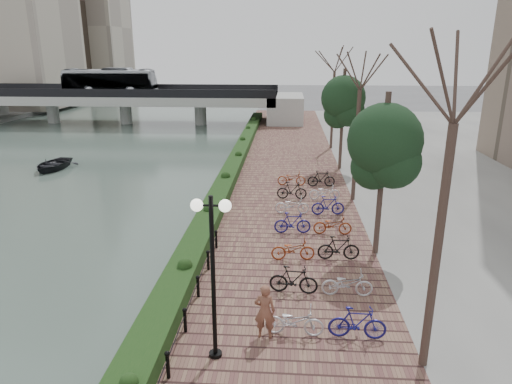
{
  "coord_description": "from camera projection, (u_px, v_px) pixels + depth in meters",
  "views": [
    {
      "loc": [
        4.29,
        -8.48,
        8.47
      ],
      "look_at": [
        2.85,
        12.19,
        2.0
      ],
      "focal_mm": 32.0,
      "sensor_mm": 36.0,
      "label": 1
    }
  ],
  "objects": [
    {
      "name": "river_water",
      "position": [
        40.0,
        163.0,
        35.68
      ],
      "size": [
        30.0,
        130.0,
        0.02
      ],
      "primitive_type": "cube",
      "color": "#4A5C52",
      "rests_on": "ground"
    },
    {
      "name": "promenade",
      "position": [
        281.0,
        194.0,
        27.21
      ],
      "size": [
        8.0,
        75.0,
        0.5
      ],
      "primitive_type": "cube",
      "color": "brown",
      "rests_on": "ground"
    },
    {
      "name": "hedge",
      "position": [
        230.0,
        173.0,
        29.65
      ],
      "size": [
        1.1,
        56.0,
        0.6
      ],
      "primitive_type": "cube",
      "color": "#153413",
      "rests_on": "promenade"
    },
    {
      "name": "chain_fence",
      "position": [
        177.0,
        342.0,
        12.44
      ],
      "size": [
        0.1,
        14.1,
        0.7
      ],
      "color": "black",
      "rests_on": "promenade"
    },
    {
      "name": "lamppost",
      "position": [
        212.0,
        243.0,
        11.44
      ],
      "size": [
        1.02,
        0.32,
        4.58
      ],
      "color": "black",
      "rests_on": "promenade"
    },
    {
      "name": "pedestrian",
      "position": [
        265.0,
        311.0,
        13.01
      ],
      "size": [
        0.62,
        0.42,
        1.68
      ],
      "primitive_type": "imported",
      "rotation": [
        0.0,
        0.0,
        3.11
      ],
      "color": "brown",
      "rests_on": "promenade"
    },
    {
      "name": "bicycle_parking",
      "position": [
        312.0,
        225.0,
        20.44
      ],
      "size": [
        2.4,
        17.32,
        1.0
      ],
      "color": "silver",
      "rests_on": "promenade"
    },
    {
      "name": "street_trees",
      "position": [
        366.0,
        157.0,
        21.33
      ],
      "size": [
        3.2,
        37.12,
        6.8
      ],
      "color": "#34251F",
      "rests_on": "promenade"
    },
    {
      "name": "bridge",
      "position": [
        122.0,
        95.0,
        53.74
      ],
      "size": [
        36.0,
        10.77,
        6.5
      ],
      "color": "#A6A6A1",
      "rests_on": "ground"
    },
    {
      "name": "boat",
      "position": [
        52.0,
        164.0,
        33.58
      ],
      "size": [
        3.01,
        4.01,
        0.79
      ],
      "primitive_type": "imported",
      "rotation": [
        0.0,
        0.0,
        -0.08
      ],
      "color": "black",
      "rests_on": "river_water"
    }
  ]
}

